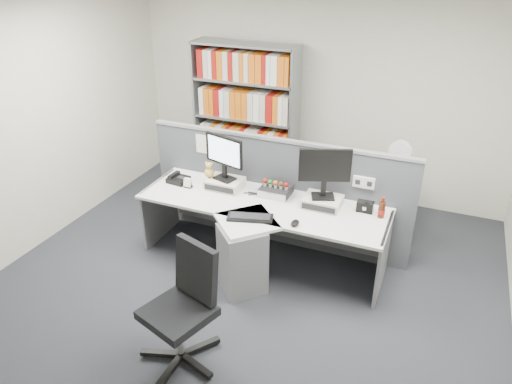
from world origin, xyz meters
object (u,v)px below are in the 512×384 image
at_px(speaker, 365,207).
at_px(shelving_unit, 246,120).
at_px(keyboard, 250,217).
at_px(cola_bottle, 382,210).
at_px(monitor_left, 224,154).
at_px(desk_fan, 400,155).
at_px(mouse, 295,223).
at_px(desk_calendar, 188,183).
at_px(desktop_pc, 276,191).
at_px(desk, 254,235).
at_px(desk_phone, 178,179).
at_px(monitor_right, 325,169).
at_px(filing_cabinet, 393,205).
at_px(office_chair, 185,303).

relative_size(speaker, shelving_unit, 0.08).
distance_m(keyboard, cola_bottle, 1.28).
relative_size(monitor_left, desk_fan, 1.07).
distance_m(keyboard, mouse, 0.45).
bearing_deg(keyboard, cola_bottle, 23.86).
bearing_deg(desk_calendar, speaker, 6.38).
height_order(desktop_pc, cola_bottle, cola_bottle).
xyz_separation_m(desk, keyboard, (0.02, -0.13, 0.28)).
relative_size(keyboard, mouse, 3.92).
bearing_deg(desk_phone, desktop_pc, 7.34).
distance_m(mouse, shelving_unit, 2.37).
distance_m(monitor_right, filing_cabinet, 1.42).
bearing_deg(filing_cabinet, keyboard, -127.73).
xyz_separation_m(desk, filing_cabinet, (1.20, 1.40, -0.11)).
relative_size(monitor_right, desk_calendar, 4.87).
bearing_deg(cola_bottle, speaker, 161.70).
xyz_separation_m(desktop_pc, filing_cabinet, (1.13, 0.95, -0.41)).
xyz_separation_m(shelving_unit, filing_cabinet, (2.10, -0.45, -0.63)).
distance_m(desktop_pc, keyboard, 0.58).
relative_size(monitor_right, keyboard, 1.11).
bearing_deg(mouse, desk_calendar, 167.13).
distance_m(desk_calendar, desk_fan, 2.40).
distance_m(cola_bottle, office_chair, 2.10).
bearing_deg(cola_bottle, keyboard, -156.14).
height_order(desk_phone, speaker, speaker).
xyz_separation_m(monitor_right, cola_bottle, (0.59, 0.00, -0.33)).
height_order(monitor_right, desk_fan, monitor_right).
relative_size(desktop_pc, office_chair, 0.31).
bearing_deg(desk_calendar, filing_cabinet, 29.36).
bearing_deg(mouse, desktop_pc, 126.78).
height_order(speaker, shelving_unit, shelving_unit).
distance_m(cola_bottle, desk_fan, 1.03).
bearing_deg(office_chair, speaker, 58.11).
relative_size(monitor_left, monitor_right, 0.95).
distance_m(monitor_left, mouse, 1.13).
height_order(desk, monitor_left, monitor_left).
height_order(speaker, office_chair, office_chair).
distance_m(mouse, desk_fan, 1.67).
xyz_separation_m(keyboard, shelving_unit, (-0.92, 1.98, 0.24)).
relative_size(cola_bottle, shelving_unit, 0.11).
bearing_deg(mouse, cola_bottle, 32.46).
height_order(cola_bottle, office_chair, office_chair).
bearing_deg(desk_phone, desk_calendar, -23.34).
xyz_separation_m(desk_phone, speaker, (2.07, 0.14, 0.02)).
height_order(speaker, cola_bottle, cola_bottle).
distance_m(desk_calendar, filing_cabinet, 2.42).
height_order(monitor_left, mouse, monitor_left).
xyz_separation_m(desktop_pc, cola_bottle, (1.12, -0.06, 0.04)).
bearing_deg(shelving_unit, monitor_left, -74.93).
bearing_deg(keyboard, shelving_unit, 114.80).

